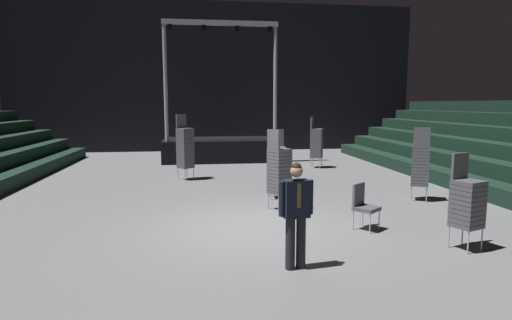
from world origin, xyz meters
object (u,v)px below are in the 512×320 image
at_px(loose_chair_near_man, 364,204).
at_px(stage_riser, 221,147).
at_px(man_with_tie, 296,210).
at_px(chair_stack_rear_left, 420,164).
at_px(chair_stack_mid_left, 279,170).
at_px(chair_stack_mid_centre, 277,164).
at_px(chair_stack_mid_right, 185,147).
at_px(chair_stack_front_left, 316,142).
at_px(chair_stack_front_right, 467,202).

bearing_deg(loose_chair_near_man, stage_riser, -116.72).
distance_m(stage_riser, loose_chair_near_man, 11.52).
xyz_separation_m(man_with_tie, chair_stack_rear_left, (4.37, 4.21, 0.03)).
relative_size(stage_riser, chair_stack_mid_left, 3.07).
bearing_deg(loose_chair_near_man, chair_stack_mid_centre, -106.53).
xyz_separation_m(stage_riser, chair_stack_mid_right, (-1.46, -4.92, 0.49)).
height_order(man_with_tie, chair_stack_front_left, chair_stack_front_left).
height_order(chair_stack_front_right, chair_stack_mid_right, chair_stack_mid_right).
distance_m(chair_stack_front_left, chair_stack_mid_left, 7.10).
bearing_deg(chair_stack_mid_right, chair_stack_front_left, 161.48).
bearing_deg(chair_stack_front_left, chair_stack_mid_left, 4.61).
height_order(chair_stack_mid_right, chair_stack_rear_left, chair_stack_mid_right).
xyz_separation_m(chair_stack_front_left, loose_chair_near_man, (-1.36, -8.36, -0.49)).
xyz_separation_m(stage_riser, chair_stack_rear_left, (4.85, -8.97, 0.37)).
bearing_deg(chair_stack_mid_left, chair_stack_mid_centre, 141.03).
distance_m(stage_riser, chair_stack_front_right, 13.22).
relative_size(chair_stack_mid_left, chair_stack_mid_centre, 1.05).
bearing_deg(chair_stack_front_right, stage_riser, -94.76).
xyz_separation_m(chair_stack_front_right, chair_stack_rear_left, (1.17, 3.72, 0.13)).
relative_size(chair_stack_front_right, chair_stack_mid_left, 0.87).
xyz_separation_m(chair_stack_front_left, chair_stack_mid_left, (-2.79, -6.53, -0.04)).
relative_size(chair_stack_front_right, chair_stack_mid_right, 0.77).
relative_size(stage_riser, loose_chair_near_man, 6.38).
bearing_deg(chair_stack_mid_right, chair_stack_mid_centre, 88.33).
height_order(chair_stack_front_left, chair_stack_rear_left, chair_stack_front_left).
relative_size(chair_stack_mid_right, loose_chair_near_man, 2.35).
height_order(chair_stack_mid_left, chair_stack_mid_centre, chair_stack_mid_left).
height_order(chair_stack_front_right, chair_stack_mid_centre, chair_stack_mid_centre).
xyz_separation_m(chair_stack_mid_centre, loose_chair_near_man, (1.24, -3.08, -0.41)).
height_order(man_with_tie, chair_stack_mid_left, chair_stack_mid_left).
bearing_deg(chair_stack_mid_centre, chair_stack_front_left, -112.16).
bearing_deg(chair_stack_mid_right, chair_stack_rear_left, 107.59).
relative_size(man_with_tie, chair_stack_mid_right, 0.76).
relative_size(chair_stack_mid_right, chair_stack_mid_centre, 1.18).
bearing_deg(chair_stack_mid_centre, chair_stack_rear_left, 172.46).
distance_m(chair_stack_front_right, chair_stack_mid_left, 4.25).
bearing_deg(chair_stack_mid_left, stage_riser, 154.90).
height_order(stage_riser, chair_stack_front_left, stage_riser).
height_order(chair_stack_front_right, loose_chair_near_man, chair_stack_front_right).
distance_m(chair_stack_front_right, chair_stack_mid_right, 9.32).
bearing_deg(chair_stack_rear_left, chair_stack_front_right, -78.83).
xyz_separation_m(chair_stack_rear_left, loose_chair_near_man, (-2.50, -2.31, -0.45)).
bearing_deg(man_with_tie, chair_stack_rear_left, -145.56).
distance_m(chair_stack_mid_right, chair_stack_rear_left, 7.49).
bearing_deg(loose_chair_near_man, chair_stack_front_right, 94.76).
bearing_deg(chair_stack_mid_centre, chair_stack_mid_right, -47.88).
xyz_separation_m(chair_stack_front_right, chair_stack_mid_centre, (-2.57, 4.49, 0.08)).
height_order(stage_riser, man_with_tie, stage_riser).
relative_size(chair_stack_front_left, chair_stack_rear_left, 1.04).
bearing_deg(chair_stack_mid_right, chair_stack_mid_left, 78.05).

